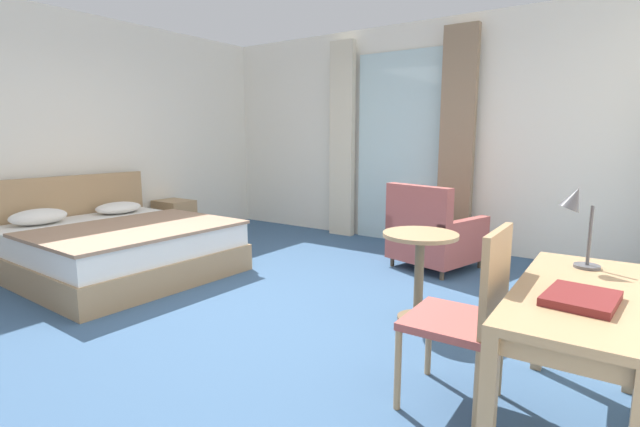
# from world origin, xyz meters

# --- Properties ---
(ground) EXTENTS (6.37, 6.42, 0.10)m
(ground) POSITION_xyz_m (0.00, 0.00, -0.05)
(ground) COLOR #38567A
(wall_back) EXTENTS (5.97, 0.12, 2.81)m
(wall_back) POSITION_xyz_m (0.00, 2.95, 1.40)
(wall_back) COLOR white
(wall_back) RESTS_ON ground
(wall_left) EXTENTS (0.12, 6.02, 2.81)m
(wall_left) POSITION_xyz_m (-2.92, 0.00, 1.40)
(wall_left) COLOR white
(wall_left) RESTS_ON ground
(balcony_glass_door) EXTENTS (1.19, 0.02, 2.47)m
(balcony_glass_door) POSITION_xyz_m (-0.07, 2.87, 1.24)
(balcony_glass_door) COLOR silver
(balcony_glass_door) RESTS_ON ground
(curtain_panel_left) EXTENTS (0.36, 0.10, 2.67)m
(curtain_panel_left) POSITION_xyz_m (-0.89, 2.77, 1.34)
(curtain_panel_left) COLOR beige
(curtain_panel_left) RESTS_ON ground
(curtain_panel_right) EXTENTS (0.41, 0.10, 2.67)m
(curtain_panel_right) POSITION_xyz_m (0.74, 2.77, 1.34)
(curtain_panel_right) COLOR #897056
(curtain_panel_right) RESTS_ON ground
(bed) EXTENTS (2.10, 1.89, 0.95)m
(bed) POSITION_xyz_m (-1.79, -0.17, 0.28)
(bed) COLOR tan
(bed) RESTS_ON ground
(nightstand) EXTENTS (0.49, 0.39, 0.54)m
(nightstand) POSITION_xyz_m (-2.57, 1.18, 0.27)
(nightstand) COLOR tan
(nightstand) RESTS_ON ground
(writing_desk) EXTENTS (0.56, 1.31, 0.72)m
(writing_desk) POSITION_xyz_m (2.44, -0.46, 0.63)
(writing_desk) COLOR tan
(writing_desk) RESTS_ON ground
(desk_chair) EXTENTS (0.45, 0.48, 0.96)m
(desk_chair) POSITION_xyz_m (1.97, -0.50, 0.54)
(desk_chair) COLOR #9E4C47
(desk_chair) RESTS_ON ground
(desk_lamp) EXTENTS (0.22, 0.17, 0.44)m
(desk_lamp) POSITION_xyz_m (2.36, -0.08, 1.01)
(desk_lamp) COLOR #4C4C51
(desk_lamp) RESTS_ON writing_desk
(closed_book) EXTENTS (0.28, 0.34, 0.03)m
(closed_book) POSITION_xyz_m (2.46, -0.64, 0.74)
(closed_book) COLOR maroon
(closed_book) RESTS_ON writing_desk
(armchair_by_window) EXTENTS (0.94, 0.96, 0.91)m
(armchair_by_window) POSITION_xyz_m (0.84, 1.87, 0.35)
(armchair_by_window) COLOR #9E4C47
(armchair_by_window) RESTS_ON ground
(round_cafe_table) EXTENTS (0.56, 0.56, 0.68)m
(round_cafe_table) POSITION_xyz_m (1.29, 0.45, 0.49)
(round_cafe_table) COLOR tan
(round_cafe_table) RESTS_ON ground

